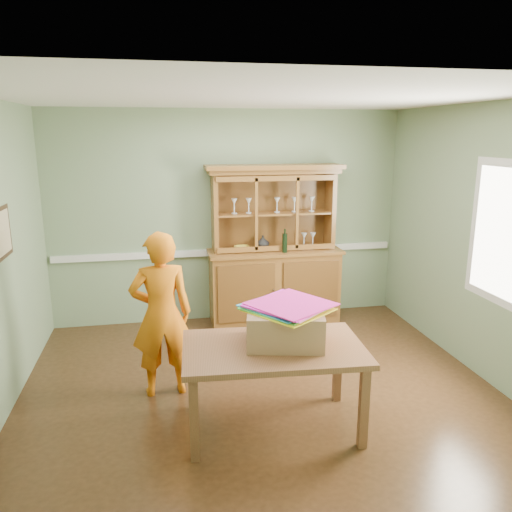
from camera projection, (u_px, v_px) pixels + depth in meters
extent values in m
plane|color=#4B2E18|center=(259.00, 388.00, 4.83)|extent=(4.50, 4.50, 0.00)
plane|color=white|center=(260.00, 97.00, 4.19)|extent=(4.50, 4.50, 0.00)
plane|color=gray|center=(228.00, 217.00, 6.41)|extent=(4.50, 0.00, 4.50)
plane|color=gray|center=(482.00, 242.00, 4.93)|extent=(0.00, 4.00, 4.00)
plane|color=gray|center=(336.00, 340.00, 2.60)|extent=(4.50, 0.00, 4.50)
cube|color=silver|center=(229.00, 252.00, 6.50)|extent=(4.41, 0.05, 0.08)
cube|color=#362415|center=(1.00, 234.00, 4.33)|extent=(0.03, 0.60, 0.46)
cube|color=beige|center=(2.00, 234.00, 4.33)|extent=(0.01, 0.52, 0.38)
cube|color=silver|center=(502.00, 233.00, 4.61)|extent=(0.03, 0.96, 1.36)
cube|color=white|center=(502.00, 234.00, 4.61)|extent=(0.01, 0.80, 1.20)
cube|color=brown|center=(274.00, 287.00, 6.49)|extent=(1.65, 0.50, 0.92)
cube|color=brown|center=(275.00, 251.00, 6.37)|extent=(1.70, 0.56, 0.04)
cube|color=brown|center=(271.00, 210.00, 6.48)|extent=(1.56, 0.04, 0.96)
cube|color=brown|center=(215.00, 213.00, 6.19)|extent=(0.05, 0.35, 0.96)
cube|color=brown|center=(330.00, 210.00, 6.47)|extent=(0.05, 0.35, 0.96)
cube|color=brown|center=(274.00, 171.00, 6.21)|extent=(1.65, 0.40, 0.05)
cube|color=brown|center=(274.00, 167.00, 6.18)|extent=(1.72, 0.44, 0.05)
cube|color=brown|center=(273.00, 213.00, 6.34)|extent=(1.45, 0.30, 0.02)
imported|color=#B2B2B7|center=(263.00, 242.00, 6.40)|extent=(0.17, 0.17, 0.18)
imported|color=gold|center=(242.00, 248.00, 6.36)|extent=(0.20, 0.20, 0.05)
cylinder|color=black|center=(285.00, 241.00, 6.20)|extent=(0.06, 0.06, 0.29)
cube|color=brown|center=(274.00, 349.00, 4.03)|extent=(1.52, 0.97, 0.05)
cube|color=brown|center=(194.00, 419.00, 3.69)|extent=(0.07, 0.07, 0.68)
cube|color=brown|center=(194.00, 374.00, 4.38)|extent=(0.07, 0.07, 0.68)
cube|color=brown|center=(364.00, 408.00, 3.85)|extent=(0.07, 0.07, 0.68)
cube|color=brown|center=(337.00, 366.00, 4.54)|extent=(0.07, 0.07, 0.68)
cube|color=#956C4C|center=(285.00, 327.00, 4.05)|extent=(0.70, 0.60, 0.28)
cube|color=yellow|center=(287.00, 308.00, 4.05)|extent=(0.79, 0.79, 0.01)
cube|color=green|center=(287.00, 307.00, 4.05)|extent=(0.79, 0.79, 0.01)
cube|color=#2DA4D7|center=(287.00, 306.00, 4.04)|extent=(0.79, 0.79, 0.01)
cube|color=#DA6794|center=(287.00, 305.00, 4.04)|extent=(0.79, 0.79, 0.01)
cube|color=#EB24DA|center=(287.00, 304.00, 4.04)|extent=(0.79, 0.79, 0.01)
cube|color=#DD2196|center=(287.00, 303.00, 4.04)|extent=(0.79, 0.79, 0.01)
imported|color=orange|center=(161.00, 315.00, 4.58)|extent=(0.60, 0.42, 1.56)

